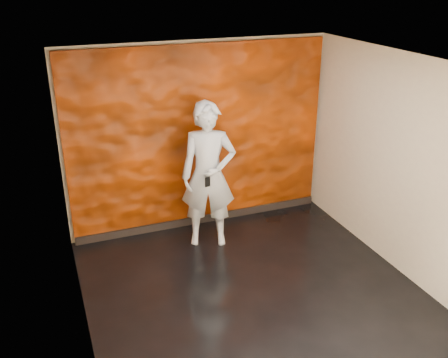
{
  "coord_description": "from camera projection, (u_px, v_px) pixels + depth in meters",
  "views": [
    {
      "loc": [
        -2.2,
        -4.7,
        3.73
      ],
      "look_at": [
        -0.06,
        0.83,
        1.19
      ],
      "focal_mm": 40.0,
      "sensor_mm": 36.0,
      "label": 1
    }
  ],
  "objects": [
    {
      "name": "room",
      "position": [
        255.0,
        188.0,
        5.68
      ],
      "size": [
        4.02,
        4.02,
        2.81
      ],
      "color": "black",
      "rests_on": "ground"
    },
    {
      "name": "feature_wall",
      "position": [
        200.0,
        138.0,
        7.36
      ],
      "size": [
        3.9,
        0.06,
        2.75
      ],
      "primitive_type": "cube",
      "color": "#C33800",
      "rests_on": "ground"
    },
    {
      "name": "baseboard",
      "position": [
        203.0,
        219.0,
        7.85
      ],
      "size": [
        3.9,
        0.04,
        0.12
      ],
      "primitive_type": "cube",
      "color": "black",
      "rests_on": "ground"
    },
    {
      "name": "man",
      "position": [
        208.0,
        175.0,
        6.93
      ],
      "size": [
        0.88,
        0.72,
        2.09
      ],
      "primitive_type": "imported",
      "rotation": [
        0.0,
        0.0,
        -0.33
      ],
      "color": "#979DA6",
      "rests_on": "ground"
    },
    {
      "name": "phone",
      "position": [
        208.0,
        182.0,
        6.64
      ],
      "size": [
        0.08,
        0.03,
        0.14
      ],
      "primitive_type": "cube",
      "rotation": [
        0.0,
        0.0,
        0.14
      ],
      "color": "black",
      "rests_on": "man"
    }
  ]
}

